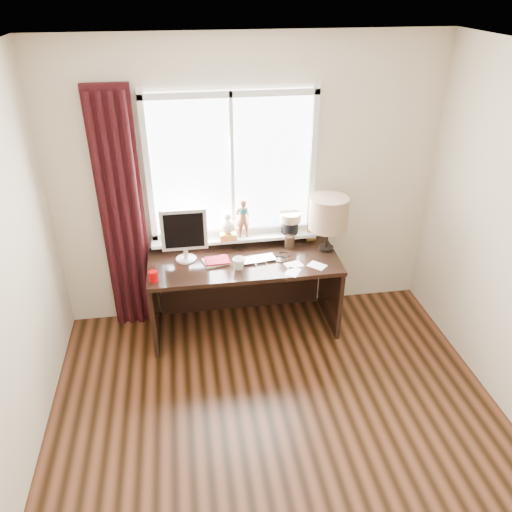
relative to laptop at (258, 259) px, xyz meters
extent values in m
cube|color=#5B2F1B|center=(-0.02, -1.60, -0.76)|extent=(3.50, 4.00, 0.00)
cube|color=white|center=(-0.02, -1.60, 1.84)|extent=(3.50, 4.00, 0.00)
cube|color=beige|center=(-0.02, 0.40, 0.54)|extent=(3.50, 0.00, 2.60)
imported|color=silver|center=(0.00, 0.00, 0.00)|extent=(0.34, 0.25, 0.02)
imported|color=white|center=(-0.18, -0.11, 0.04)|extent=(0.15, 0.15, 0.11)
cylinder|color=#9F0001|center=(-0.91, -0.20, 0.03)|extent=(0.07, 0.07, 0.09)
cube|color=white|center=(-0.17, 0.39, 0.74)|extent=(1.40, 0.02, 1.30)
cube|color=silver|center=(-0.17, 0.36, 0.11)|extent=(1.50, 0.05, 0.05)
cube|color=silver|center=(-0.17, 0.36, 1.36)|extent=(1.50, 0.05, 0.05)
cube|color=silver|center=(-0.90, 0.36, 0.74)|extent=(0.05, 0.05, 1.40)
cube|color=silver|center=(0.55, 0.36, 0.74)|extent=(0.05, 0.05, 1.40)
cube|color=silver|center=(-0.17, 0.36, 0.74)|extent=(0.03, 0.05, 1.30)
cube|color=silver|center=(-0.17, 0.31, 0.07)|extent=(1.52, 0.18, 0.03)
cylinder|color=#6D0504|center=(-0.69, 0.28, 0.20)|extent=(0.13, 0.13, 0.23)
cube|color=gold|center=(-0.24, 0.27, 0.12)|extent=(0.15, 0.12, 0.06)
sphere|color=beige|center=(-0.24, 0.27, 0.21)|extent=(0.13, 0.13, 0.13)
sphere|color=beige|center=(-0.24, 0.27, 0.31)|extent=(0.07, 0.07, 0.07)
imported|color=brown|center=(-0.09, 0.29, 0.28)|extent=(0.15, 0.11, 0.38)
cylinder|color=#1E4C51|center=(-0.09, 0.28, 0.36)|extent=(0.09, 0.09, 0.05)
cylinder|color=black|center=(0.35, 0.31, 0.15)|extent=(0.16, 0.16, 0.12)
cylinder|color=#8C6B4C|center=(0.35, 0.31, 0.25)|extent=(0.20, 0.20, 0.08)
cube|color=black|center=(-1.15, 0.32, 0.36)|extent=(0.38, 0.05, 2.25)
cylinder|color=black|center=(-1.29, 0.29, 0.34)|extent=(0.06, 0.06, 2.20)
cylinder|color=black|center=(-1.20, 0.29, 0.34)|extent=(0.06, 0.06, 2.20)
cylinder|color=black|center=(-1.11, 0.29, 0.34)|extent=(0.06, 0.06, 2.20)
cylinder|color=black|center=(-1.02, 0.29, 0.34)|extent=(0.06, 0.06, 2.20)
cube|color=black|center=(-0.12, 0.03, -0.03)|extent=(1.70, 0.70, 0.04)
cube|color=black|center=(-0.95, 0.03, -0.41)|extent=(0.04, 0.64, 0.71)
cube|color=black|center=(0.71, 0.03, -0.41)|extent=(0.04, 0.64, 0.71)
cube|color=black|center=(-0.12, 0.37, -0.41)|extent=(1.60, 0.03, 0.71)
cylinder|color=beige|center=(-0.63, 0.12, 0.00)|extent=(0.18, 0.18, 0.01)
cylinder|color=beige|center=(-0.63, 0.12, 0.05)|extent=(0.04, 0.04, 0.10)
cube|color=beige|center=(-0.63, 0.12, 0.29)|extent=(0.40, 0.04, 0.38)
cube|color=black|center=(-0.63, 0.09, 0.29)|extent=(0.34, 0.01, 0.32)
cube|color=beige|center=(-0.37, 0.02, 0.00)|extent=(0.25, 0.21, 0.02)
cube|color=maroon|center=(-0.36, 0.01, 0.01)|extent=(0.22, 0.16, 0.01)
cylinder|color=black|center=(0.33, 0.20, 0.05)|extent=(0.09, 0.09, 0.12)
cylinder|color=black|center=(0.32, 0.21, 0.10)|extent=(0.01, 0.01, 0.22)
cylinder|color=black|center=(0.34, 0.19, 0.08)|extent=(0.01, 0.01, 0.19)
cylinder|color=black|center=(0.33, 0.21, 0.11)|extent=(0.01, 0.01, 0.25)
cylinder|color=black|center=(0.35, 0.21, 0.07)|extent=(0.01, 0.01, 0.17)
cube|color=gold|center=(0.57, 0.30, 0.05)|extent=(0.10, 0.04, 0.13)
cube|color=#996633|center=(0.57, 0.29, 0.05)|extent=(0.07, 0.02, 0.10)
cylinder|color=black|center=(0.65, 0.11, 0.00)|extent=(0.14, 0.14, 0.03)
cylinder|color=black|center=(0.65, 0.11, 0.13)|extent=(0.03, 0.03, 0.22)
cylinder|color=tan|center=(0.65, 0.11, 0.36)|extent=(0.35, 0.35, 0.30)
cube|color=white|center=(0.30, -0.12, -0.01)|extent=(0.17, 0.14, 0.00)
cube|color=white|center=(0.50, -0.17, -0.01)|extent=(0.18, 0.18, 0.00)
cube|color=white|center=(0.26, -0.24, -0.01)|extent=(0.17, 0.19, 0.00)
torus|color=black|center=(0.21, -0.01, -0.01)|extent=(0.17, 0.17, 0.01)
torus|color=black|center=(0.25, 0.06, -0.01)|extent=(0.14, 0.14, 0.01)
torus|color=black|center=(-0.12, 0.24, -0.01)|extent=(0.14, 0.14, 0.01)
camera|label=1|loc=(-0.61, -3.79, 2.22)|focal=35.00mm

